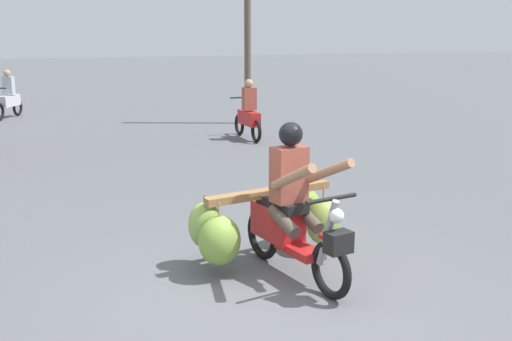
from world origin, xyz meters
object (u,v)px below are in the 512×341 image
Objects in this scene: motorbike_main_loaded at (276,218)px; motorbike_distant_ahead_left at (9,99)px; utility_pole at (248,24)px; motorbike_distant_ahead_right at (249,115)px.

motorbike_main_loaded is 1.31× the size of motorbike_distant_ahead_left.
motorbike_distant_ahead_right is at bearing -111.29° from utility_pole.
motorbike_distant_ahead_left and motorbike_distant_ahead_right have the same top height.
utility_pole is at bearing 69.93° from motorbike_main_loaded.
motorbike_distant_ahead_left is at bearing 130.18° from motorbike_distant_ahead_right.
utility_pole reaches higher than motorbike_distant_ahead_left.
motorbike_main_loaded reaches higher than motorbike_distant_ahead_right.
motorbike_main_loaded reaches higher than motorbike_distant_ahead_left.
motorbike_main_loaded is at bearing -109.68° from motorbike_distant_ahead_right.
motorbike_main_loaded is at bearing -110.07° from utility_pole.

